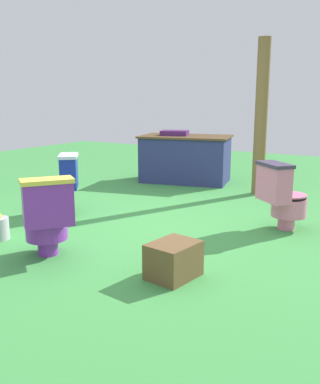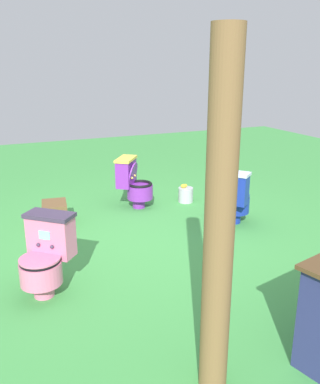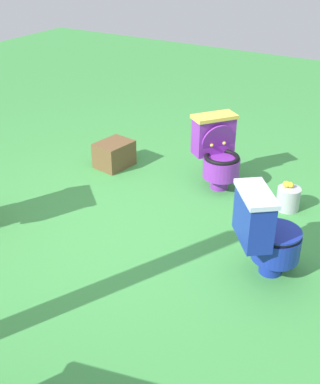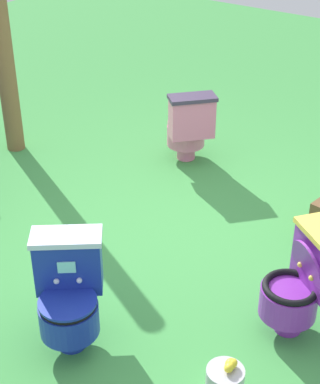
{
  "view_description": "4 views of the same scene",
  "coord_description": "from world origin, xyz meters",
  "views": [
    {
      "loc": [
        2.44,
        -3.78,
        1.38
      ],
      "look_at": [
        0.24,
        -0.14,
        0.45
      ],
      "focal_mm": 40.31,
      "sensor_mm": 36.0,
      "label": 1
    },
    {
      "loc": [
        1.67,
        4.16,
        2.0
      ],
      "look_at": [
        -0.29,
        -0.29,
        0.48
      ],
      "focal_mm": 38.76,
      "sensor_mm": 36.0,
      "label": 2
    },
    {
      "loc": [
        -2.1,
        2.93,
        2.38
      ],
      "look_at": [
        -0.19,
        -0.21,
        0.35
      ],
      "focal_mm": 45.53,
      "sensor_mm": 36.0,
      "label": 3
    },
    {
      "loc": [
        -3.26,
        -2.22,
        2.83
      ],
      "look_at": [
        -0.07,
        0.07,
        0.5
      ],
      "focal_mm": 57.39,
      "sensor_mm": 36.0,
      "label": 4
    }
  ],
  "objects": [
    {
      "name": "ground",
      "position": [
        0.0,
        0.0,
        0.0
      ],
      "size": [
        14.0,
        14.0,
        0.0
      ],
      "primitive_type": "plane",
      "color": "#429947"
    },
    {
      "name": "toilet_purple",
      "position": [
        -0.27,
        -1.19,
        0.37
      ],
      "size": [
        0.63,
        0.62,
        0.73
      ],
      "rotation": [
        0.0,
        0.0,
        0.93
      ],
      "color": "purple",
      "rests_on": "ground"
    },
    {
      "name": "toilet_blue",
      "position": [
        -1.21,
        -0.06,
        0.37
      ],
      "size": [
        0.64,
        0.62,
        0.73
      ],
      "rotation": [
        0.0,
        0.0,
        2.24
      ],
      "color": "#192D9E",
      "rests_on": "ground"
    },
    {
      "name": "toilet_pink",
      "position": [
        1.25,
        0.69,
        0.37
      ],
      "size": [
        0.63,
        0.63,
        0.73
      ],
      "rotation": [
        0.0,
        0.0,
        5.55
      ],
      "color": "pink",
      "rests_on": "ground"
    },
    {
      "name": "vendor_table",
      "position": [
        -0.9,
        2.57,
        0.39
      ],
      "size": [
        1.62,
        1.18,
        0.85
      ],
      "rotation": [
        0.0,
        0.0,
        0.24
      ],
      "color": "navy",
      "rests_on": "ground"
    },
    {
      "name": "wooden_post",
      "position": [
        0.46,
        2.28,
        1.1
      ],
      "size": [
        0.18,
        0.18,
        2.2
      ],
      "primitive_type": "cylinder",
      "color": "brown",
      "rests_on": "ground"
    },
    {
      "name": "small_crate",
      "position": [
        0.89,
        -1.0,
        0.14
      ],
      "size": [
        0.36,
        0.43,
        0.28
      ],
      "primitive_type": "cube",
      "rotation": [
        0.0,
        0.0,
        1.42
      ],
      "color": "brown",
      "rests_on": "ground"
    }
  ]
}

